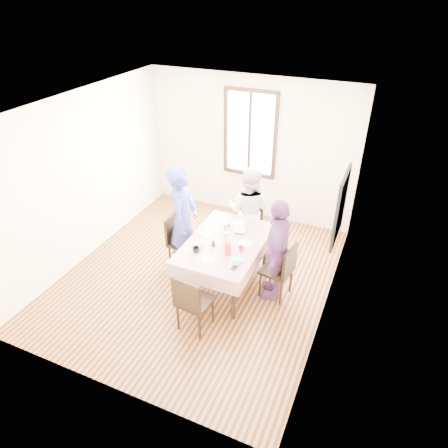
# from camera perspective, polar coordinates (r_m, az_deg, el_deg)

# --- Properties ---
(ground) EXTENTS (4.50, 4.50, 0.00)m
(ground) POSITION_cam_1_polar(r_m,az_deg,el_deg) (6.55, -3.65, -7.30)
(ground) COLOR #311A09
(ground) RESTS_ON ground
(back_wall) EXTENTS (4.00, 0.00, 4.00)m
(back_wall) POSITION_cam_1_polar(r_m,az_deg,el_deg) (7.67, 3.69, 10.53)
(back_wall) COLOR beige
(back_wall) RESTS_ON ground
(right_wall) EXTENTS (0.00, 4.50, 4.50)m
(right_wall) POSITION_cam_1_polar(r_m,az_deg,el_deg) (5.29, 15.57, -1.13)
(right_wall) COLOR beige
(right_wall) RESTS_ON ground
(window_frame) EXTENTS (1.02, 0.06, 1.62)m
(window_frame) POSITION_cam_1_polar(r_m,az_deg,el_deg) (7.55, 3.71, 12.60)
(window_frame) COLOR black
(window_frame) RESTS_ON back_wall
(window_pane) EXTENTS (0.90, 0.02, 1.50)m
(window_pane) POSITION_cam_1_polar(r_m,az_deg,el_deg) (7.56, 3.74, 12.62)
(window_pane) COLOR white
(window_pane) RESTS_ON back_wall
(art_poster) EXTENTS (0.04, 0.76, 0.96)m
(art_poster) POSITION_cam_1_polar(r_m,az_deg,el_deg) (5.45, 16.22, 2.26)
(art_poster) COLOR red
(art_poster) RESTS_ON right_wall
(dining_table) EXTENTS (0.96, 1.47, 0.75)m
(dining_table) POSITION_cam_1_polar(r_m,az_deg,el_deg) (6.19, 0.19, -5.49)
(dining_table) COLOR black
(dining_table) RESTS_ON ground
(tablecloth) EXTENTS (1.08, 1.59, 0.01)m
(tablecloth) POSITION_cam_1_polar(r_m,az_deg,el_deg) (5.96, 0.19, -2.58)
(tablecloth) COLOR maroon
(tablecloth) RESTS_ON dining_table
(chair_left) EXTENTS (0.43, 0.43, 0.91)m
(chair_left) POSITION_cam_1_polar(r_m,az_deg,el_deg) (6.53, -5.77, -2.54)
(chair_left) COLOR black
(chair_left) RESTS_ON ground
(chair_right) EXTENTS (0.48, 0.48, 0.91)m
(chair_right) POSITION_cam_1_polar(r_m,az_deg,el_deg) (5.97, 7.46, -6.44)
(chair_right) COLOR black
(chair_right) RESTS_ON ground
(chair_far) EXTENTS (0.49, 0.49, 0.91)m
(chair_far) POSITION_cam_1_polar(r_m,az_deg,el_deg) (6.92, 3.52, -0.29)
(chair_far) COLOR black
(chair_far) RESTS_ON ground
(chair_near) EXTENTS (0.46, 0.46, 0.91)m
(chair_near) POSITION_cam_1_polar(r_m,az_deg,el_deg) (5.43, -4.14, -10.75)
(chair_near) COLOR black
(chair_near) RESTS_ON ground
(person_left) EXTENTS (0.54, 0.71, 1.76)m
(person_left) POSITION_cam_1_polar(r_m,az_deg,el_deg) (6.30, -5.80, 0.61)
(person_left) COLOR navy
(person_left) RESTS_ON ground
(person_far) EXTENTS (0.75, 0.59, 1.55)m
(person_far) POSITION_cam_1_polar(r_m,az_deg,el_deg) (6.74, 3.56, 1.94)
(person_far) COLOR silver
(person_far) RESTS_ON ground
(person_right) EXTENTS (0.49, 0.98, 1.61)m
(person_right) POSITION_cam_1_polar(r_m,az_deg,el_deg) (5.77, 7.49, -3.68)
(person_right) COLOR #61346A
(person_right) RESTS_ON ground
(mug_black) EXTENTS (0.10, 0.10, 0.08)m
(mug_black) POSITION_cam_1_polar(r_m,az_deg,el_deg) (5.74, -3.99, -3.62)
(mug_black) COLOR black
(mug_black) RESTS_ON tablecloth
(mug_flag) EXTENTS (0.10, 0.10, 0.08)m
(mug_flag) POSITION_cam_1_polar(r_m,az_deg,el_deg) (5.75, 2.43, -3.51)
(mug_flag) COLOR red
(mug_flag) RESTS_ON tablecloth
(mug_green) EXTENTS (0.14, 0.14, 0.08)m
(mug_green) POSITION_cam_1_polar(r_m,az_deg,el_deg) (6.21, 0.45, -0.51)
(mug_green) COLOR #0C7226
(mug_green) RESTS_ON tablecloth
(serving_bowl) EXTENTS (0.23, 0.23, 0.05)m
(serving_bowl) POSITION_cam_1_polar(r_m,az_deg,el_deg) (6.18, 2.25, -0.92)
(serving_bowl) COLOR white
(serving_bowl) RESTS_ON tablecloth
(juice_carton) EXTENTS (0.06, 0.06, 0.20)m
(juice_carton) POSITION_cam_1_polar(r_m,az_deg,el_deg) (5.64, 0.56, -3.49)
(juice_carton) COLOR red
(juice_carton) RESTS_ON tablecloth
(butter_tub) EXTENTS (0.14, 0.14, 0.07)m
(butter_tub) POSITION_cam_1_polar(r_m,az_deg,el_deg) (5.52, 1.85, -5.31)
(butter_tub) COLOR white
(butter_tub) RESTS_ON tablecloth
(jam_jar) EXTENTS (0.06, 0.06, 0.08)m
(jam_jar) POSITION_cam_1_polar(r_m,az_deg,el_deg) (5.85, -1.51, -2.81)
(jam_jar) COLOR black
(jam_jar) RESTS_ON tablecloth
(drinking_glass) EXTENTS (0.06, 0.06, 0.09)m
(drinking_glass) POSITION_cam_1_polar(r_m,az_deg,el_deg) (5.82, -3.12, -2.99)
(drinking_glass) COLOR silver
(drinking_glass) RESTS_ON tablecloth
(smartphone) EXTENTS (0.07, 0.14, 0.01)m
(smartphone) POSITION_cam_1_polar(r_m,az_deg,el_deg) (5.46, 1.50, -6.13)
(smartphone) COLOR black
(smartphone) RESTS_ON tablecloth
(flower_vase) EXTENTS (0.08, 0.08, 0.16)m
(flower_vase) POSITION_cam_1_polar(r_m,az_deg,el_deg) (5.93, 0.25, -1.79)
(flower_vase) COLOR silver
(flower_vase) RESTS_ON tablecloth
(plate_left) EXTENTS (0.20, 0.20, 0.01)m
(plate_left) POSITION_cam_1_polar(r_m,az_deg,el_deg) (6.13, -2.42, -1.43)
(plate_left) COLOR white
(plate_left) RESTS_ON tablecloth
(plate_right) EXTENTS (0.20, 0.20, 0.01)m
(plate_right) POSITION_cam_1_polar(r_m,az_deg,el_deg) (5.92, 3.09, -2.80)
(plate_right) COLOR white
(plate_right) RESTS_ON tablecloth
(plate_far) EXTENTS (0.20, 0.20, 0.01)m
(plate_far) POSITION_cam_1_polar(r_m,az_deg,el_deg) (6.40, 2.09, 0.16)
(plate_far) COLOR white
(plate_far) RESTS_ON tablecloth
(plate_near) EXTENTS (0.20, 0.20, 0.01)m
(plate_near) POSITION_cam_1_polar(r_m,az_deg,el_deg) (5.60, -2.25, -5.03)
(plate_near) COLOR white
(plate_near) RESTS_ON tablecloth
(butter_lid) EXTENTS (0.12, 0.12, 0.01)m
(butter_lid) POSITION_cam_1_polar(r_m,az_deg,el_deg) (5.49, 1.86, -4.97)
(butter_lid) COLOR blue
(butter_lid) RESTS_ON butter_tub
(flower_bunch) EXTENTS (0.09, 0.09, 0.10)m
(flower_bunch) POSITION_cam_1_polar(r_m,az_deg,el_deg) (5.86, 0.25, -0.73)
(flower_bunch) COLOR yellow
(flower_bunch) RESTS_ON flower_vase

